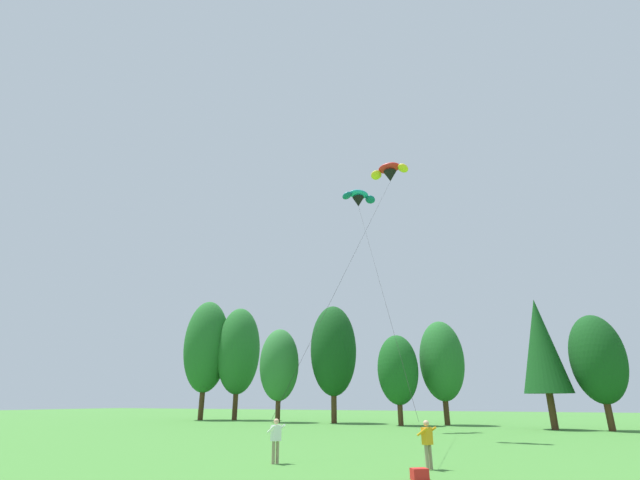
{
  "coord_description": "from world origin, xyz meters",
  "views": [
    {
      "loc": [
        6.94,
        4.41,
        2.39
      ],
      "look_at": [
        -2.54,
        25.18,
        10.73
      ],
      "focal_mm": 24.72,
      "sensor_mm": 36.0,
      "label": 1
    }
  ],
  "objects_px": {
    "parafoil_kite_mid_teal": "(359,198)",
    "picnic_cooler": "(420,474)",
    "parafoil_kite_high_red_yellow": "(390,172)",
    "kite_flyer_near": "(276,437)",
    "kite_flyer_mid": "(427,440)"
  },
  "relations": [
    {
      "from": "kite_flyer_mid",
      "to": "picnic_cooler",
      "type": "xyz_separation_m",
      "value": [
        0.16,
        -2.34,
        -0.83
      ]
    },
    {
      "from": "parafoil_kite_mid_teal",
      "to": "kite_flyer_near",
      "type": "bearing_deg",
      "value": -80.89
    },
    {
      "from": "parafoil_kite_mid_teal",
      "to": "picnic_cooler",
      "type": "height_order",
      "value": "parafoil_kite_mid_teal"
    },
    {
      "from": "parafoil_kite_high_red_yellow",
      "to": "picnic_cooler",
      "type": "xyz_separation_m",
      "value": [
        4.22,
        -14.97,
        -19.42
      ]
    },
    {
      "from": "kite_flyer_near",
      "to": "parafoil_kite_mid_teal",
      "type": "height_order",
      "value": "parafoil_kite_mid_teal"
    },
    {
      "from": "kite_flyer_near",
      "to": "picnic_cooler",
      "type": "xyz_separation_m",
      "value": [
        6.13,
        -1.38,
        -0.83
      ]
    },
    {
      "from": "parafoil_kite_mid_teal",
      "to": "picnic_cooler",
      "type": "xyz_separation_m",
      "value": [
        9.52,
        -22.56,
        -21.48
      ]
    },
    {
      "from": "picnic_cooler",
      "to": "parafoil_kite_mid_teal",
      "type": "bearing_deg",
      "value": 76.34
    },
    {
      "from": "parafoil_kite_high_red_yellow",
      "to": "picnic_cooler",
      "type": "relative_size",
      "value": 36.03
    },
    {
      "from": "parafoil_kite_mid_teal",
      "to": "parafoil_kite_high_red_yellow",
      "type": "bearing_deg",
      "value": -55.06
    },
    {
      "from": "kite_flyer_near",
      "to": "kite_flyer_mid",
      "type": "bearing_deg",
      "value": 9.22
    },
    {
      "from": "kite_flyer_mid",
      "to": "parafoil_kite_mid_teal",
      "type": "relative_size",
      "value": 0.08
    },
    {
      "from": "kite_flyer_near",
      "to": "parafoil_kite_high_red_yellow",
      "type": "bearing_deg",
      "value": 82.03
    },
    {
      "from": "parafoil_kite_high_red_yellow",
      "to": "kite_flyer_near",
      "type": "bearing_deg",
      "value": -97.97
    },
    {
      "from": "parafoil_kite_mid_teal",
      "to": "picnic_cooler",
      "type": "relative_size",
      "value": 41.75
    }
  ]
}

